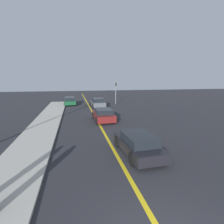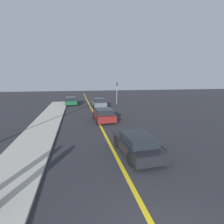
{
  "view_description": "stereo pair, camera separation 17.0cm",
  "coord_description": "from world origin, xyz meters",
  "px_view_note": "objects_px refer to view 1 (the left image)",
  "views": [
    {
      "loc": [
        -2.23,
        -2.8,
        4.29
      ],
      "look_at": [
        0.71,
        10.75,
        1.62
      ],
      "focal_mm": 28.0,
      "sensor_mm": 36.0,
      "label": 1
    },
    {
      "loc": [
        -2.06,
        -2.83,
        4.29
      ],
      "look_at": [
        0.71,
        10.75,
        1.62
      ],
      "focal_mm": 28.0,
      "sensor_mm": 36.0,
      "label": 2
    }
  ],
  "objects_px": {
    "car_ahead_center": "(103,115)",
    "traffic_light": "(116,91)",
    "car_near_right_lane": "(138,144)",
    "car_far_distant": "(98,103)",
    "car_parked_left_lot": "(70,101)"
  },
  "relations": [
    {
      "from": "car_parked_left_lot",
      "to": "car_near_right_lane",
      "type": "bearing_deg",
      "value": -81.91
    },
    {
      "from": "car_near_right_lane",
      "to": "traffic_light",
      "type": "height_order",
      "value": "traffic_light"
    },
    {
      "from": "car_parked_left_lot",
      "to": "traffic_light",
      "type": "relative_size",
      "value": 1.28
    },
    {
      "from": "car_far_distant",
      "to": "traffic_light",
      "type": "relative_size",
      "value": 1.09
    },
    {
      "from": "car_near_right_lane",
      "to": "car_far_distant",
      "type": "relative_size",
      "value": 1.06
    },
    {
      "from": "car_ahead_center",
      "to": "car_parked_left_lot",
      "type": "distance_m",
      "value": 13.06
    },
    {
      "from": "car_ahead_center",
      "to": "traffic_light",
      "type": "distance_m",
      "value": 12.21
    },
    {
      "from": "traffic_light",
      "to": "car_far_distant",
      "type": "bearing_deg",
      "value": -146.03
    },
    {
      "from": "car_near_right_lane",
      "to": "traffic_light",
      "type": "relative_size",
      "value": 1.15
    },
    {
      "from": "car_ahead_center",
      "to": "traffic_light",
      "type": "relative_size",
      "value": 1.06
    },
    {
      "from": "car_far_distant",
      "to": "car_parked_left_lot",
      "type": "distance_m",
      "value": 5.46
    },
    {
      "from": "car_ahead_center",
      "to": "traffic_light",
      "type": "bearing_deg",
      "value": 69.03
    },
    {
      "from": "traffic_light",
      "to": "car_near_right_lane",
      "type": "bearing_deg",
      "value": -99.78
    },
    {
      "from": "car_near_right_lane",
      "to": "car_ahead_center",
      "type": "height_order",
      "value": "car_ahead_center"
    },
    {
      "from": "car_parked_left_lot",
      "to": "car_ahead_center",
      "type": "bearing_deg",
      "value": -77.41
    }
  ]
}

